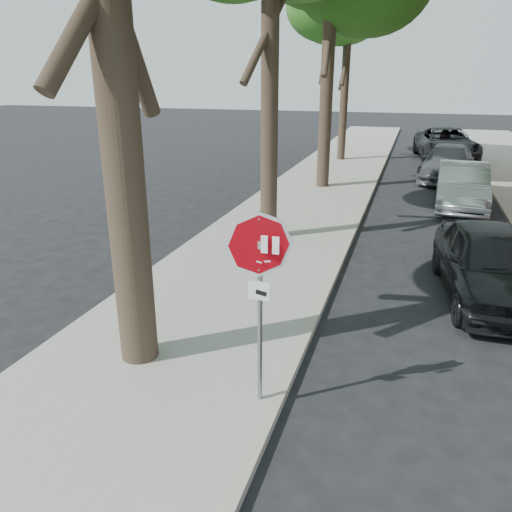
{
  "coord_description": "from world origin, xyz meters",
  "views": [
    {
      "loc": [
        0.95,
        -5.43,
        4.21
      ],
      "look_at": [
        -0.84,
        0.29,
        2.05
      ],
      "focal_mm": 35.0,
      "sensor_mm": 36.0,
      "label": 1
    }
  ],
  "objects_px": {
    "tree_far": "(349,9)",
    "car_d": "(446,144)",
    "stop_sign": "(259,273)",
    "car_c": "(448,163)",
    "car_a": "(490,263)",
    "car_b": "(462,186)"
  },
  "relations": [
    {
      "from": "stop_sign",
      "to": "car_d",
      "type": "height_order",
      "value": "stop_sign"
    },
    {
      "from": "tree_far",
      "to": "car_b",
      "type": "bearing_deg",
      "value": -58.38
    },
    {
      "from": "stop_sign",
      "to": "car_d",
      "type": "bearing_deg",
      "value": 82.13
    },
    {
      "from": "car_a",
      "to": "car_b",
      "type": "distance_m",
      "value": 7.7
    },
    {
      "from": "car_b",
      "to": "car_c",
      "type": "height_order",
      "value": "car_b"
    },
    {
      "from": "car_a",
      "to": "car_d",
      "type": "relative_size",
      "value": 0.73
    },
    {
      "from": "stop_sign",
      "to": "car_c",
      "type": "relative_size",
      "value": 0.53
    },
    {
      "from": "car_a",
      "to": "car_c",
      "type": "bearing_deg",
      "value": 84.63
    },
    {
      "from": "car_b",
      "to": "car_d",
      "type": "bearing_deg",
      "value": 92.49
    },
    {
      "from": "tree_far",
      "to": "stop_sign",
      "type": "bearing_deg",
      "value": -84.54
    },
    {
      "from": "car_b",
      "to": "car_c",
      "type": "distance_m",
      "value": 5.03
    },
    {
      "from": "stop_sign",
      "to": "car_d",
      "type": "distance_m",
      "value": 23.52
    },
    {
      "from": "tree_far",
      "to": "car_b",
      "type": "xyz_separation_m",
      "value": [
        5.32,
        -8.64,
        -6.47
      ]
    },
    {
      "from": "car_a",
      "to": "car_b",
      "type": "relative_size",
      "value": 0.96
    },
    {
      "from": "car_a",
      "to": "car_c",
      "type": "xyz_separation_m",
      "value": [
        -0.24,
        12.72,
        -0.02
      ]
    },
    {
      "from": "car_c",
      "to": "car_d",
      "type": "height_order",
      "value": "car_d"
    },
    {
      "from": "tree_far",
      "to": "car_c",
      "type": "height_order",
      "value": "tree_far"
    },
    {
      "from": "car_c",
      "to": "car_a",
      "type": "bearing_deg",
      "value": -81.36
    },
    {
      "from": "car_a",
      "to": "car_d",
      "type": "bearing_deg",
      "value": 83.82
    },
    {
      "from": "car_a",
      "to": "stop_sign",
      "type": "bearing_deg",
      "value": -130.98
    },
    {
      "from": "stop_sign",
      "to": "car_c",
      "type": "distance_m",
      "value": 17.82
    },
    {
      "from": "tree_far",
      "to": "car_d",
      "type": "relative_size",
      "value": 1.57
    }
  ]
}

